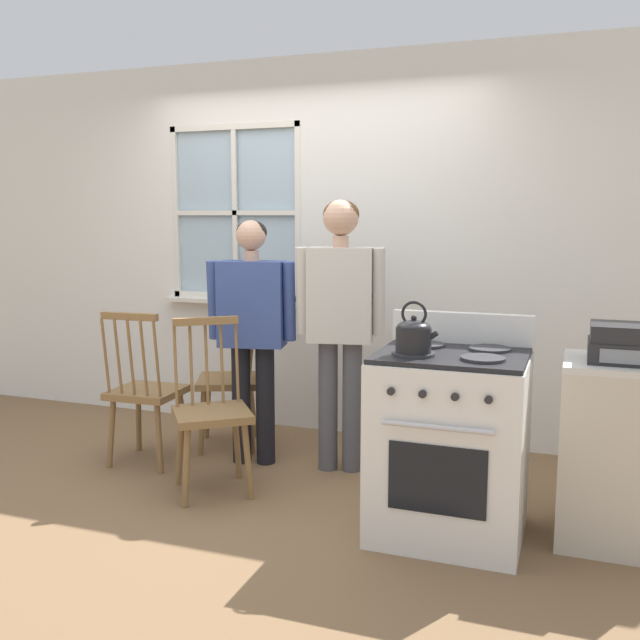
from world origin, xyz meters
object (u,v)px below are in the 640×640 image
Objects in this scene: stove at (450,442)px; chair_near_wall at (145,393)px; chair_center_cluster at (211,413)px; kettle at (414,335)px; person_teen_center at (340,307)px; chair_by_window at (231,381)px; stereo at (627,344)px; handbag at (265,328)px; potted_plant at (239,290)px; side_counter at (619,453)px; person_elderly_left at (252,320)px.

chair_near_wall is at bearing 169.60° from stove.
chair_near_wall is 2.04m from stove.
kettle is (1.22, -0.23, 0.56)m from chair_center_cluster.
person_teen_center is at bearing 7.72° from chair_center_cluster.
stereo reaches higher than chair_by_window.
chair_center_cluster is 0.93m from handbag.
potted_plant reaches higher than chair_near_wall.
kettle is (1.85, -0.50, 0.56)m from chair_near_wall.
chair_near_wall is 2.94× the size of stereo.
stereo is at bearing -90.00° from side_counter.
side_counter is at bearing 18.95° from kettle.
chair_center_cluster is 2.17m from side_counter.
stove is 1.20× the size of side_counter.
stereo is at bearing 173.30° from chair_near_wall.
person_elderly_left is (0.64, 0.25, 0.47)m from chair_near_wall.
chair_center_cluster is at bearing -3.58° from chair_by_window.
potted_plant is (-1.03, 0.69, 0.00)m from person_teen_center.
person_elderly_left reaches higher than chair_near_wall.
stereo is (1.58, -0.51, -0.04)m from person_teen_center.
stove is 3.19× the size of stereo.
person_teen_center is at bearing -33.72° from potted_plant.
person_elderly_left is at bearing 50.75° from chair_center_cluster.
kettle is at bearing -47.82° from chair_center_cluster.
potted_plant is 0.30× the size of side_counter.
person_teen_center is 5.47× the size of handbag.
stereo is at bearing 12.43° from stove.
side_counter is at bearing 13.87° from stove.
stereo is (2.15, -0.44, 0.05)m from person_elderly_left.
chair_by_window reaches higher than side_counter.
kettle is (1.20, -0.75, 0.09)m from person_elderly_left.
side_counter is at bearing -18.91° from handbag.
person_elderly_left reaches higher than chair_by_window.
side_counter is (1.58, -0.49, -0.58)m from person_teen_center.
stereo is at bearing 17.82° from kettle.
stereo reaches higher than chair_near_wall.
side_counter is at bearing -28.09° from person_teen_center.
kettle is (-0.16, -0.13, 0.55)m from stove.
person_teen_center reaches higher than chair_center_cluster.
chair_near_wall is at bearing 176.42° from side_counter.
chair_by_window is 3.25× the size of handbag.
chair_center_cluster is 0.64× the size of person_elderly_left.
kettle reaches higher than chair_by_window.
person_teen_center reaches higher than person_elderly_left.
chair_by_window is at bearing 164.17° from stereo.
chair_center_cluster is at bearing -177.44° from side_counter.
handbag is at bearing 90.00° from chair_by_window.
chair_center_cluster is at bearing 153.82° from chair_near_wall.
chair_by_window is at bearing 127.34° from person_elderly_left.
person_elderly_left is 1.44× the size of stove.
side_counter is 0.54m from stereo.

